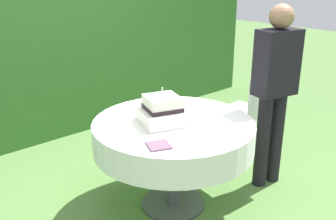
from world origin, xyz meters
TOP-DOWN VIEW (x-y plane):
  - ground_plane at (0.00, 0.00)m, footprint 20.00×20.00m
  - foliage_hedge at (0.00, 2.07)m, footprint 6.01×0.42m
  - cake_table at (0.00, 0.00)m, footprint 1.26×1.26m
  - wedding_cake at (-0.08, 0.04)m, footprint 0.42×0.42m
  - serving_plate_near at (0.45, -0.00)m, footprint 0.14×0.14m
  - serving_plate_far at (0.02, -0.35)m, footprint 0.13×0.13m
  - napkin_stack at (-0.37, -0.26)m, footprint 0.19×0.19m
  - garden_chair at (1.21, 0.15)m, footprint 0.43×0.43m
  - standing_person at (0.88, -0.30)m, footprint 0.40×0.28m

SIDE VIEW (x-z plane):
  - ground_plane at x=0.00m, z-range 0.00..0.00m
  - garden_chair at x=1.21m, z-range 0.10..0.99m
  - cake_table at x=0.00m, z-range 0.26..1.00m
  - serving_plate_near at x=0.45m, z-range 0.74..0.76m
  - serving_plate_far at x=0.02m, z-range 0.74..0.76m
  - napkin_stack at x=-0.37m, z-range 0.74..0.76m
  - wedding_cake at x=-0.08m, z-range 0.70..0.98m
  - standing_person at x=0.88m, z-range 0.13..1.73m
  - foliage_hedge at x=0.00m, z-range 0.00..2.38m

